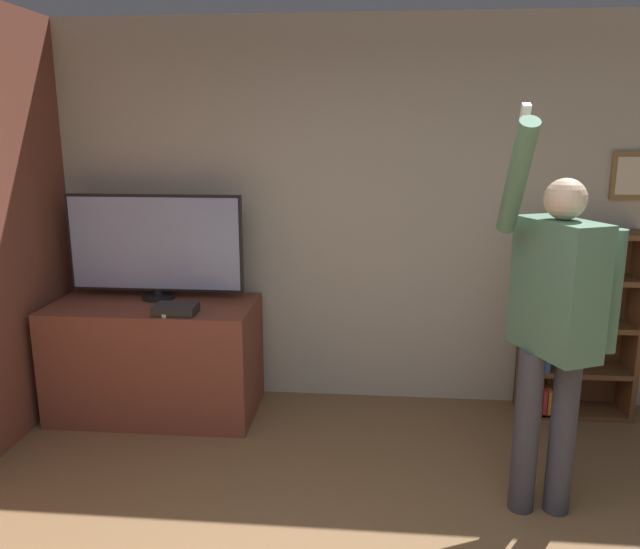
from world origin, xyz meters
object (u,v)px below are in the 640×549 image
television (155,245)px  game_console (176,309)px  bookshelf (569,324)px  person (555,317)px

television → game_console: 0.54m
bookshelf → game_console: bearing=-169.6°
person → bookshelf: bearing=135.3°
television → game_console: size_ratio=4.50×
game_console → person: (2.15, -0.74, 0.23)m
bookshelf → person: bearing=-110.4°
bookshelf → television: bearing=-177.4°
television → game_console: (0.24, -0.35, -0.35)m
game_console → bookshelf: bearing=10.4°
game_console → television: bearing=124.5°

